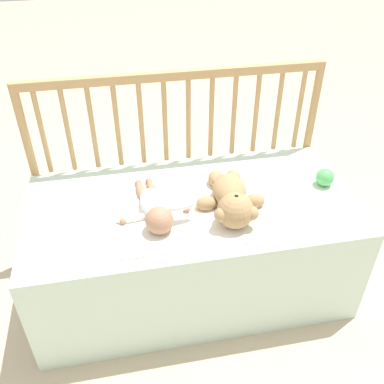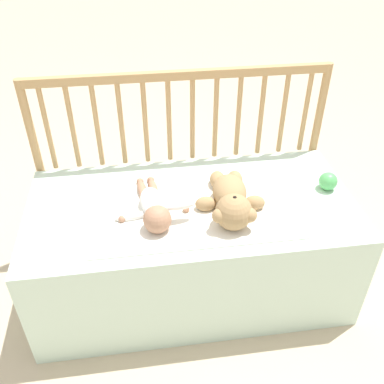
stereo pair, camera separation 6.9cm
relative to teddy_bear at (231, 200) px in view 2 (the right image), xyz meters
The scene contains 7 objects.
ground_plane 0.56m from the teddy_bear, 152.90° to the left, with size 12.00×12.00×0.00m, color #C6B293.
crib_mattress 0.34m from the teddy_bear, 152.90° to the left, with size 1.32×0.65×0.48m.
crib_rail 0.45m from the teddy_bear, 108.67° to the left, with size 1.32×0.04×0.90m.
blanket 0.17m from the teddy_bear, 160.26° to the left, with size 0.80×0.50×0.01m.
teddy_bear is the anchor object (origin of this frame).
baby 0.30m from the teddy_bear, behind, with size 0.31×0.37×0.10m.
toy_ball 0.44m from the teddy_bear, 11.94° to the left, with size 0.08×0.08×0.08m.
Camera 2 is at (-0.19, -1.34, 1.54)m, focal length 40.00 mm.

